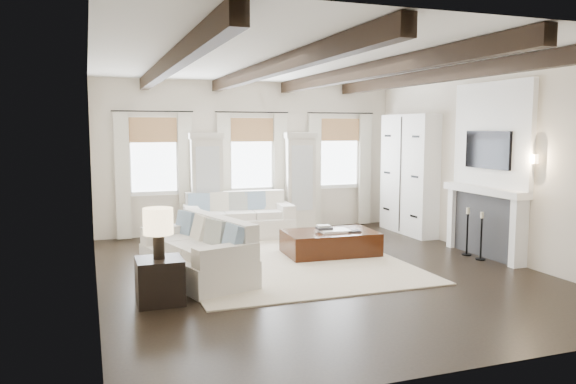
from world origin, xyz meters
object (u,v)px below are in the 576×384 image
object	(u,v)px
sofa_back	(238,219)
ottoman	(330,243)
sofa_left	(200,254)
side_table_back	(199,218)
side_table_front	(160,281)

from	to	relation	value
sofa_back	ottoman	size ratio (longest dim) A/B	1.40
sofa_left	side_table_back	xyz separation A→B (m)	(0.65, 3.53, -0.04)
ottoman	sofa_back	bearing A→B (deg)	121.78
sofa_back	ottoman	bearing A→B (deg)	-61.46
sofa_left	side_table_back	size ratio (longest dim) A/B	3.51
sofa_back	sofa_left	size ratio (longest dim) A/B	0.97
sofa_left	sofa_back	bearing A→B (deg)	65.03
ottoman	side_table_front	distance (m)	3.62
sofa_back	side_table_front	size ratio (longest dim) A/B	3.86
sofa_back	side_table_front	distance (m)	4.34
ottoman	side_table_back	distance (m)	3.30
ottoman	side_table_front	xyz separation A→B (m)	(-3.16, -1.77, 0.08)
sofa_back	sofa_left	bearing A→B (deg)	-114.97
side_table_back	ottoman	bearing A→B (deg)	-56.99
ottoman	side_table_front	bearing A→B (deg)	-147.49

